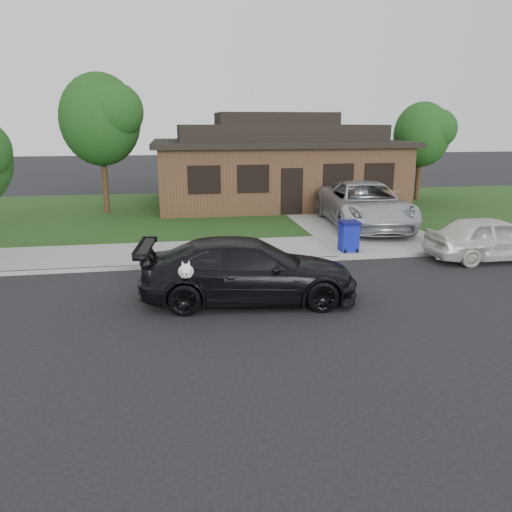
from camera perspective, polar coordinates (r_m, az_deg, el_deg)
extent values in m
plane|color=black|center=(12.14, -2.17, -5.58)|extent=(120.00, 120.00, 0.00)
cube|color=gray|center=(16.87, -4.40, 0.51)|extent=(60.00, 3.00, 0.12)
cube|color=gray|center=(15.43, -3.88, -0.86)|extent=(60.00, 0.12, 0.12)
cube|color=#193814|center=(24.68, -6.15, 5.09)|extent=(60.00, 13.00, 0.13)
cube|color=gray|center=(22.93, 9.53, 4.23)|extent=(4.50, 13.00, 0.14)
imported|color=black|center=(12.20, -0.85, -1.66)|extent=(5.48, 2.66, 1.54)
ellipsoid|color=white|center=(11.07, -8.02, -1.75)|extent=(0.34, 0.40, 0.30)
sphere|color=white|center=(10.82, -8.00, -1.59)|extent=(0.26, 0.26, 0.26)
cube|color=white|center=(10.71, -7.97, -2.00)|extent=(0.09, 0.12, 0.08)
sphere|color=black|center=(10.66, -7.96, -2.10)|extent=(0.04, 0.04, 0.04)
cone|color=white|center=(10.83, -8.38, -0.84)|extent=(0.11, 0.11, 0.14)
cone|color=white|center=(10.83, -7.68, -0.81)|extent=(0.11, 0.11, 0.14)
imported|color=silver|center=(21.00, 12.30, 5.79)|extent=(3.59, 6.70, 1.79)
imported|color=silver|center=(17.58, 25.37, 1.85)|extent=(4.18, 1.73, 1.42)
cube|color=#0E189A|center=(16.81, 10.55, 2.06)|extent=(0.56, 0.56, 0.92)
cube|color=#06094F|center=(16.71, 10.63, 3.77)|extent=(0.61, 0.61, 0.10)
cylinder|color=black|center=(16.58, 10.15, 0.52)|extent=(0.05, 0.14, 0.14)
cylinder|color=black|center=(16.72, 11.47, 0.57)|extent=(0.05, 0.14, 0.14)
cube|color=#422B1C|center=(26.96, 2.10, 9.36)|extent=(12.00, 8.00, 3.00)
cube|color=black|center=(26.85, 2.14, 12.81)|extent=(12.60, 8.60, 0.25)
cube|color=black|center=(26.84, 2.15, 13.93)|extent=(10.00, 6.50, 0.80)
cube|color=black|center=(26.84, 2.16, 15.42)|extent=(6.00, 3.50, 0.60)
cube|color=black|center=(23.10, 4.13, 7.39)|extent=(1.00, 0.06, 2.10)
cube|color=black|center=(22.43, -5.94, 8.67)|extent=(1.30, 0.05, 1.10)
cube|color=black|center=(22.68, -0.32, 8.81)|extent=(1.30, 0.05, 1.10)
cube|color=black|center=(23.65, 9.40, 8.87)|extent=(1.30, 0.05, 1.10)
cube|color=black|center=(24.37, 13.91, 8.81)|extent=(1.30, 0.05, 1.10)
cylinder|color=#332114|center=(24.64, -16.83, 7.59)|extent=(0.28, 0.28, 2.48)
ellipsoid|color=#143811|center=(24.47, -17.37, 14.65)|extent=(3.60, 3.60, 4.14)
sphere|color=#26591E|center=(23.86, -15.84, 15.64)|extent=(2.52, 2.52, 2.52)
cylinder|color=#332114|center=(29.24, 18.01, 8.12)|extent=(0.28, 0.28, 2.03)
ellipsoid|color=#143811|center=(29.08, 18.41, 13.03)|extent=(3.00, 3.00, 3.45)
sphere|color=#26591E|center=(28.96, 19.96, 13.50)|extent=(2.10, 2.10, 2.10)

